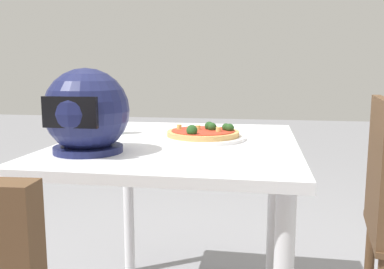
% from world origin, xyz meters
% --- Properties ---
extents(dining_table, '(0.81, 0.98, 0.74)m').
position_xyz_m(dining_table, '(0.00, 0.00, 0.64)').
color(dining_table, white).
rests_on(dining_table, ground).
extents(pizza_plate, '(0.31, 0.31, 0.01)m').
position_xyz_m(pizza_plate, '(-0.07, -0.05, 0.75)').
color(pizza_plate, white).
rests_on(pizza_plate, dining_table).
extents(pizza, '(0.26, 0.26, 0.05)m').
position_xyz_m(pizza, '(-0.08, -0.05, 0.77)').
color(pizza, tan).
rests_on(pizza, pizza_plate).
extents(motorcycle_helmet, '(0.25, 0.25, 0.25)m').
position_xyz_m(motorcycle_helmet, '(0.24, 0.25, 0.86)').
color(motorcycle_helmet, '#191E4C').
rests_on(motorcycle_helmet, dining_table).
extents(drinking_glass, '(0.07, 0.07, 0.12)m').
position_xyz_m(drinking_glass, '(0.29, -0.12, 0.80)').
color(drinking_glass, silver).
rests_on(drinking_glass, dining_table).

